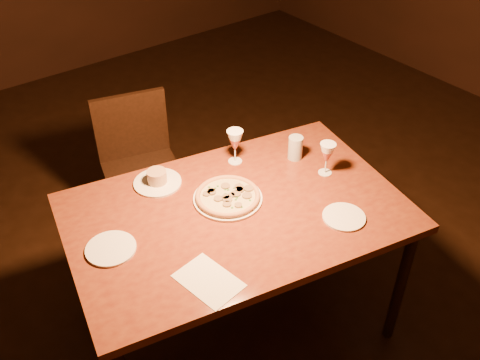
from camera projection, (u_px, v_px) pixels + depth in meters
floor at (284, 329)px, 2.76m from camera, size 7.00×7.00×0.00m
dining_table at (236, 221)px, 2.36m from camera, size 1.61×1.20×0.78m
chair_far at (140, 163)px, 3.08m from camera, size 0.52×0.52×0.87m
pizza_plate at (228, 196)px, 2.37m from camera, size 0.31×0.31×0.03m
ramekin_saucer at (157, 180)px, 2.46m from camera, size 0.22×0.22×0.07m
wine_glass_far at (235, 147)px, 2.55m from camera, size 0.08×0.08×0.18m
wine_glass_right at (327, 159)px, 2.48m from camera, size 0.07×0.07×0.16m
water_tumbler at (295, 148)px, 2.60m from camera, size 0.07×0.07×0.12m
side_plate_left at (111, 249)px, 2.13m from camera, size 0.20×0.20×0.01m
side_plate_near at (344, 217)px, 2.28m from camera, size 0.18×0.18×0.01m
menu_card at (209, 281)px, 2.00m from camera, size 0.20×0.27×0.00m
pendant_light at (235, 32)px, 1.83m from camera, size 0.12×0.12×0.12m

